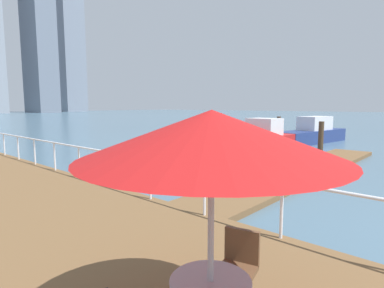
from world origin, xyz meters
TOP-DOWN VIEW (x-y plane):
  - ground_plane at (0.00, 20.00)m, footprint 300.00×300.00m
  - floating_dock at (4.13, 6.74)m, footprint 15.27×2.00m
  - boardwalk_railing at (-3.15, 8.64)m, footprint 0.06×27.34m
  - dock_piling_0 at (4.14, 12.02)m, footprint 0.29×0.29m
  - dock_piling_1 at (11.02, 8.40)m, footprint 0.31×0.31m
  - dock_piling_2 at (12.87, 12.10)m, footprint 0.29×0.29m
  - moored_boat_1 at (8.16, 10.83)m, footprint 4.39×2.36m
  - moored_boat_3 at (15.63, 10.66)m, footprint 7.64×2.87m
  - cafe_table_round at (-6.09, 3.41)m, footprint 0.80×0.80m
  - patio_umbrella at (-6.09, 3.41)m, footprint 2.47×2.47m
  - cafe_chair_0 at (-5.27, 3.63)m, footprint 0.57×0.54m
  - skyline_tower_5 at (47.85, 135.34)m, footprint 9.65×14.12m
  - skyline_tower_6 at (69.02, 149.32)m, footprint 10.68×8.38m

SIDE VIEW (x-z plane):
  - ground_plane at x=0.00m, z-range 0.00..0.00m
  - floating_dock at x=4.13m, z-range 0.00..0.18m
  - moored_boat_3 at x=15.63m, z-range -0.27..1.73m
  - moored_boat_1 at x=8.16m, z-range -0.28..1.79m
  - cafe_chair_0 at x=-5.27m, z-range 0.48..1.38m
  - dock_piling_1 at x=11.02m, z-range 0.00..1.87m
  - dock_piling_2 at x=12.87m, z-range 0.00..2.04m
  - dock_piling_0 at x=4.14m, z-range 0.00..2.09m
  - cafe_table_round at x=-6.09m, z-range 0.70..1.44m
  - boardwalk_railing at x=-3.15m, z-range 0.71..1.79m
  - patio_umbrella at x=-6.09m, z-range 1.36..3.75m
  - skyline_tower_6 at x=69.02m, z-range 0.00..66.31m
  - skyline_tower_5 at x=47.85m, z-range 0.00..85.18m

